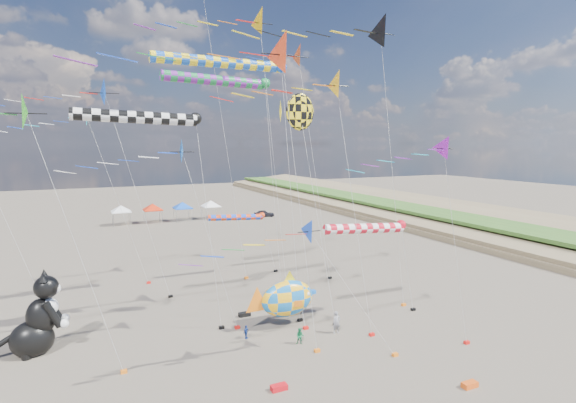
# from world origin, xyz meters

# --- Properties ---
(delta_kite_0) EXTENTS (10.62, 1.73, 16.38)m
(delta_kite_0) POSITION_xyz_m (-11.71, 26.05, 15.10)
(delta_kite_0) COLOR #18BCCE
(delta_kite_0) RESTS_ON ground
(delta_kite_1) EXTENTS (11.38, 1.62, 9.09)m
(delta_kite_1) POSITION_xyz_m (-0.32, 4.19, 7.83)
(delta_kite_1) COLOR blue
(delta_kite_1) RESTS_ON ground
(delta_kite_2) EXTENTS (10.66, 2.03, 18.02)m
(delta_kite_2) POSITION_xyz_m (1.91, 7.29, 16.65)
(delta_kite_2) COLOR yellow
(delta_kite_2) RESTS_ON ground
(delta_kite_3) EXTENTS (11.24, 2.18, 16.02)m
(delta_kite_3) POSITION_xyz_m (-14.89, 9.17, 14.62)
(delta_kite_3) COLOR green
(delta_kite_3) RESTS_ON ground
(delta_kite_4) EXTENTS (10.55, 1.82, 13.73)m
(delta_kite_4) POSITION_xyz_m (-6.79, 12.43, 12.42)
(delta_kite_4) COLOR blue
(delta_kite_4) RESTS_ON ground
(delta_kite_6) EXTENTS (9.84, 1.59, 13.85)m
(delta_kite_6) POSITION_xyz_m (6.05, 3.56, 12.61)
(delta_kite_6) COLOR purple
(delta_kite_6) RESTS_ON ground
(delta_kite_7) EXTENTS (14.04, 2.81, 22.82)m
(delta_kite_7) POSITION_xyz_m (7.71, 11.00, 21.17)
(delta_kite_7) COLOR black
(delta_kite_7) RESTS_ON ground
(delta_kite_8) EXTENTS (11.33, 2.45, 23.92)m
(delta_kite_8) POSITION_xyz_m (0.52, 16.65, 22.41)
(delta_kite_8) COLOR #DFA50A
(delta_kite_8) RESTS_ON ground
(delta_kite_10) EXTENTS (13.33, 2.77, 19.79)m
(delta_kite_10) POSITION_xyz_m (-1.93, 6.75, 18.14)
(delta_kite_10) COLOR #F04019
(delta_kite_10) RESTS_ON ground
(delta_kite_11) EXTENTS (12.00, 2.43, 22.62)m
(delta_kite_11) POSITION_xyz_m (6.44, 20.08, 21.10)
(delta_kite_11) COLOR #C14114
(delta_kite_11) RESTS_ON ground
(delta_kite_12) EXTENTS (11.24, 2.54, 18.71)m
(delta_kite_12) POSITION_xyz_m (-9.26, 21.23, 17.19)
(delta_kite_12) COLOR blue
(delta_kite_12) RESTS_ON ground
(windsock_0) EXTENTS (9.28, 0.81, 15.35)m
(windsock_0) POSITION_xyz_m (-8.04, 12.88, 14.88)
(windsock_0) COLOR black
(windsock_0) RESTS_ON ground
(windsock_1) EXTENTS (10.49, 0.76, 18.87)m
(windsock_1) POSITION_xyz_m (-2.89, 11.72, 18.41)
(windsock_1) COLOR blue
(windsock_1) RESTS_ON ground
(windsock_2) EXTENTS (8.37, 0.78, 7.48)m
(windsock_2) POSITION_xyz_m (7.35, 9.84, 7.06)
(windsock_2) COLOR red
(windsock_2) RESTS_ON ground
(windsock_3) EXTENTS (10.19, 0.87, 18.70)m
(windsock_3) POSITION_xyz_m (-1.28, 18.26, 18.20)
(windsock_3) COLOR #167D39
(windsock_3) RESTS_ON ground
(windsock_4) EXTENTS (7.27, 0.62, 6.38)m
(windsock_4) POSITION_xyz_m (2.23, 24.59, 6.01)
(windsock_4) COLOR red
(windsock_4) RESTS_ON ground
(angelfish_kite) EXTENTS (3.74, 3.02, 16.85)m
(angelfish_kite) POSITION_xyz_m (2.45, 11.92, 15.40)
(angelfish_kite) COLOR yellow
(angelfish_kite) RESTS_ON ground
(cat_inflatable) EXTENTS (3.98, 2.02, 5.35)m
(cat_inflatable) POSITION_xyz_m (-14.87, 14.16, 2.68)
(cat_inflatable) COLOR black
(cat_inflatable) RESTS_ON ground
(fish_inflatable) EXTENTS (5.34, 1.94, 4.20)m
(fish_inflatable) POSITION_xyz_m (1.27, 11.25, 2.14)
(fish_inflatable) COLOR blue
(fish_inflatable) RESTS_ON ground
(person_adult) EXTENTS (0.59, 0.40, 1.59)m
(person_adult) POSITION_xyz_m (3.97, 8.72, 0.80)
(person_adult) COLOR gray
(person_adult) RESTS_ON ground
(child_green) EXTENTS (0.68, 0.65, 1.11)m
(child_green) POSITION_xyz_m (0.86, 8.25, 0.55)
(child_green) COLOR #198148
(child_green) RESTS_ON ground
(child_blue) EXTENTS (0.58, 0.50, 0.94)m
(child_blue) POSITION_xyz_m (-2.11, 10.59, 0.47)
(child_blue) COLOR #20419C
(child_blue) RESTS_ON ground
(kite_bag_0) EXTENTS (0.90, 0.44, 0.30)m
(kite_bag_0) POSITION_xyz_m (6.25, 16.92, 0.15)
(kite_bag_0) COLOR blue
(kite_bag_0) RESTS_ON ground
(kite_bag_1) EXTENTS (0.90, 0.44, 0.30)m
(kite_bag_1) POSITION_xyz_m (-0.86, 14.44, 0.15)
(kite_bag_1) COLOR black
(kite_bag_1) RESTS_ON ground
(kite_bag_2) EXTENTS (0.90, 0.44, 0.30)m
(kite_bag_2) POSITION_xyz_m (6.92, -0.48, 0.15)
(kite_bag_2) COLOR #E25013
(kite_bag_2) RESTS_ON ground
(kite_bag_3) EXTENTS (0.90, 0.44, 0.30)m
(kite_bag_3) POSITION_xyz_m (-2.69, 3.69, 0.15)
(kite_bag_3) COLOR red
(kite_bag_3) RESTS_ON ground
(tent_row) EXTENTS (19.20, 4.20, 3.80)m
(tent_row) POSITION_xyz_m (1.50, 60.00, 3.15)
(tent_row) COLOR white
(tent_row) RESTS_ON ground
(parked_car) EXTENTS (3.77, 1.76, 1.25)m
(parked_car) POSITION_xyz_m (18.38, 58.00, 0.62)
(parked_car) COLOR #26262D
(parked_car) RESTS_ON ground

